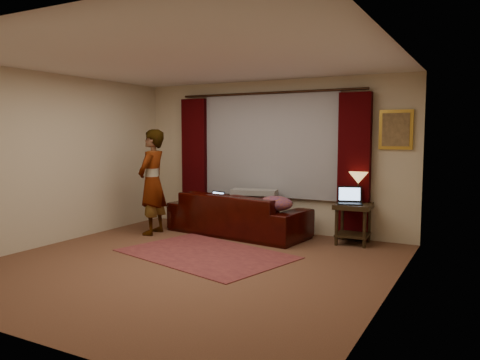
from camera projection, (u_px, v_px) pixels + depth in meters
name	position (u px, v px, depth m)	size (l,w,h in m)	color
floor	(189.00, 264.00, 6.07)	(5.00, 5.00, 0.01)	brown
ceiling	(187.00, 60.00, 5.81)	(5.00, 5.00, 0.02)	silver
wall_back	(270.00, 156.00, 8.13)	(5.00, 0.02, 2.60)	beige
wall_front	(11.00, 182.00, 3.75)	(5.00, 0.02, 2.60)	beige
wall_left	(53.00, 159.00, 7.12)	(0.02, 5.00, 2.60)	beige
wall_right	(391.00, 172.00, 4.76)	(0.02, 5.00, 2.60)	beige
sheer_curtain	(269.00, 145.00, 8.06)	(2.50, 0.05, 1.80)	#93949A
drape_left	(195.00, 161.00, 8.75)	(0.50, 0.14, 2.30)	black
drape_right	(354.00, 166.00, 7.34)	(0.50, 0.14, 2.30)	black
curtain_rod	(268.00, 93.00, 7.93)	(0.04, 0.04, 3.40)	black
picture_frame	(396.00, 130.00, 7.07)	(0.50, 0.04, 0.60)	#B68A2E
sofa	(238.00, 206.00, 7.84)	(2.40, 1.04, 0.97)	black
throw_blanket	(254.00, 177.00, 7.87)	(0.77, 0.31, 0.09)	gray
clothing_pile	(276.00, 204.00, 7.26)	(0.55, 0.42, 0.23)	brown
laptop_sofa	(213.00, 199.00, 7.93)	(0.30, 0.33, 0.22)	black
area_rug	(206.00, 254.00, 6.57)	(2.30, 1.54, 0.01)	brown
end_table	(353.00, 224.00, 7.17)	(0.54, 0.54, 0.62)	black
tiffany_lamp	(358.00, 187.00, 7.21)	(0.30, 0.30, 0.48)	olive
laptop_table	(350.00, 196.00, 7.08)	(0.36, 0.39, 0.26)	black
person	(152.00, 182.00, 7.84)	(0.52, 0.52, 1.76)	gray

